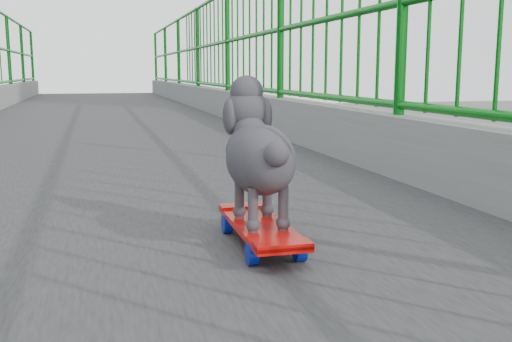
{
  "coord_description": "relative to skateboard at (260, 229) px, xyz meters",
  "views": [
    {
      "loc": [
        -0.09,
        -2.73,
        7.52
      ],
      "look_at": [
        0.38,
        -1.02,
        7.22
      ],
      "focal_mm": 42.0,
      "sensor_mm": 36.0,
      "label": 1
    }
  ],
  "objects": [
    {
      "name": "poodle",
      "position": [
        0.0,
        0.03,
        0.23
      ],
      "size": [
        0.2,
        0.48,
        0.39
      ],
      "rotation": [
        0.0,
        0.0,
        -0.01
      ],
      "color": "#2B292E",
      "rests_on": "skateboard"
    },
    {
      "name": "railing",
      "position": [
        -0.38,
        1.07,
        0.16
      ],
      "size": [
        3.0,
        24.0,
        1.42
      ],
      "color": "gray",
      "rests_on": "footbridge"
    },
    {
      "name": "skateboard",
      "position": [
        0.0,
        0.0,
        0.0
      ],
      "size": [
        0.17,
        0.52,
        0.07
      ],
      "rotation": [
        0.0,
        0.0,
        -0.01
      ],
      "color": "red",
      "rests_on": "footbridge"
    }
  ]
}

